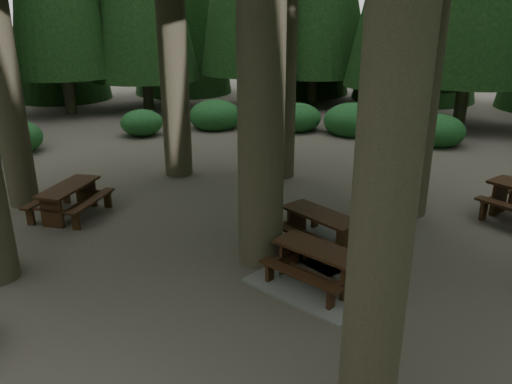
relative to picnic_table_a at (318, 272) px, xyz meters
The scene contains 5 objects.
ground 2.16m from the picnic_table_a, behind, with size 80.00×80.00×0.00m, color #4B453D.
picnic_table_a is the anchor object (origin of this frame).
picnic_table_b 6.29m from the picnic_table_a, behind, with size 1.89×2.09×0.75m.
picnic_table_c 1.53m from the picnic_table_a, 114.99° to the left, with size 2.56×2.30×0.73m.
shrub_ring 1.65m from the picnic_table_a, 151.47° to the left, with size 23.86×24.64×1.49m.
Camera 1 is at (5.48, -7.11, 4.53)m, focal length 35.00 mm.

